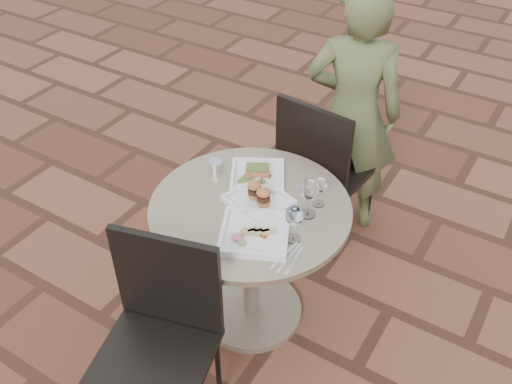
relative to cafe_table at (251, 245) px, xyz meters
The scene contains 13 objects.
ground 0.52m from the cafe_table, ahead, with size 60.00×60.00×0.00m, color brown.
cafe_table is the anchor object (origin of this frame).
chair_far 0.70m from the cafe_table, 88.78° to the left, with size 0.48×0.48×0.93m.
chair_near 0.62m from the cafe_table, 92.40° to the right, with size 0.54×0.54×0.93m.
diner 0.98m from the cafe_table, 85.87° to the left, with size 0.53×0.35×1.46m, color #525C32.
plate_salmon 0.33m from the cafe_table, 112.52° to the left, with size 0.34×0.34×0.07m.
plate_sliders 0.28m from the cafe_table, 52.77° to the left, with size 0.31×0.31×0.16m.
plate_tuna 0.33m from the cafe_table, 52.59° to the right, with size 0.37×0.37×0.03m.
wine_glass_right 0.46m from the cafe_table, 18.28° to the right, with size 0.07×0.07×0.17m.
wine_glass_mid 0.46m from the cafe_table, 33.55° to the left, with size 0.06×0.06×0.15m.
wine_glass_far 0.46m from the cafe_table, 18.39° to the left, with size 0.08×0.08×0.19m.
steel_ramekin 0.41m from the cafe_table, 154.17° to the left, with size 0.07×0.07×0.05m, color silver.
cutlery_set 0.44m from the cafe_table, 32.52° to the right, with size 0.09×0.20×0.00m, color silver, non-canonical shape.
Camera 1 is at (0.84, -1.59, 2.36)m, focal length 40.00 mm.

